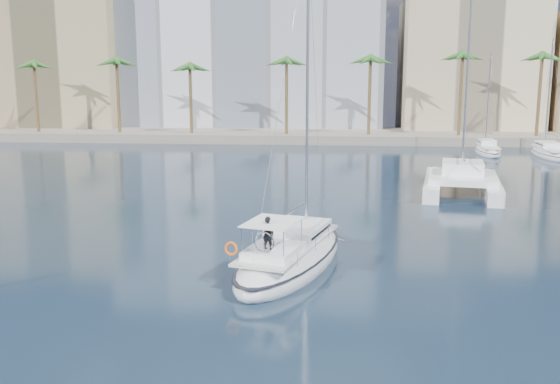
{
  "coord_description": "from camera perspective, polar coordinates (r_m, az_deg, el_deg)",
  "views": [
    {
      "loc": [
        1.85,
        -28.04,
        9.49
      ],
      "look_at": [
        -0.71,
        1.5,
        3.78
      ],
      "focal_mm": 40.0,
      "sensor_mm": 36.0,
      "label": 1
    }
  ],
  "objects": [
    {
      "name": "ground",
      "position": [
        29.66,
        1.12,
        -7.75
      ],
      "size": [
        160.0,
        160.0,
        0.0
      ],
      "primitive_type": "plane",
      "color": "black",
      "rests_on": "ground"
    },
    {
      "name": "quay",
      "position": [
        89.5,
        3.75,
        5.18
      ],
      "size": [
        120.0,
        14.0,
        1.2
      ],
      "primitive_type": "cube",
      "color": "gray",
      "rests_on": "ground"
    },
    {
      "name": "building_modern",
      "position": [
        102.09,
        -2.93,
        13.42
      ],
      "size": [
        42.0,
        16.0,
        28.0
      ],
      "primitive_type": "cube",
      "color": "silver",
      "rests_on": "ground"
    },
    {
      "name": "building_tan_left",
      "position": [
        106.5,
        -19.75,
        11.09
      ],
      "size": [
        22.0,
        14.0,
        22.0
      ],
      "primitive_type": "cube",
      "color": "tan",
      "rests_on": "ground"
    },
    {
      "name": "building_beige",
      "position": [
        100.09,
        16.87,
        10.74
      ],
      "size": [
        20.0,
        14.0,
        20.0
      ],
      "primitive_type": "cube",
      "color": "beige",
      "rests_on": "ground"
    },
    {
      "name": "palm_left",
      "position": [
        92.29,
        -18.25,
        10.86
      ],
      "size": [
        3.6,
        3.6,
        12.3
      ],
      "color": "brown",
      "rests_on": "ground"
    },
    {
      "name": "palm_centre",
      "position": [
        85.07,
        3.78,
        11.41
      ],
      "size": [
        3.6,
        3.6,
        12.3
      ],
      "color": "brown",
      "rests_on": "ground"
    },
    {
      "name": "main_sloop",
      "position": [
        30.97,
        1.0,
        -5.93
      ],
      "size": [
        6.62,
        12.07,
        17.09
      ],
      "rotation": [
        0.0,
        0.0,
        -0.27
      ],
      "color": "white",
      "rests_on": "ground"
    },
    {
      "name": "catamaran",
      "position": [
        51.9,
        16.31,
        1.19
      ],
      "size": [
        7.62,
        12.28,
        16.78
      ],
      "rotation": [
        0.0,
        0.0,
        -0.17
      ],
      "color": "white",
      "rests_on": "ground"
    },
    {
      "name": "seagull",
      "position": [
        33.72,
        5.15,
        -4.39
      ],
      "size": [
        0.92,
        0.4,
        0.17
      ],
      "color": "silver",
      "rests_on": "ground"
    },
    {
      "name": "moored_yacht_a",
      "position": [
        77.79,
        18.43,
        3.34
      ],
      "size": [
        3.37,
        9.52,
        11.9
      ],
      "primitive_type": null,
      "rotation": [
        0.0,
        0.0,
        -0.07
      ],
      "color": "white",
      "rests_on": "ground"
    },
    {
      "name": "moored_yacht_b",
      "position": [
        77.67,
        23.44,
        2.98
      ],
      "size": [
        3.32,
        10.83,
        13.72
      ],
      "primitive_type": null,
      "rotation": [
        0.0,
        0.0,
        -0.02
      ],
      "color": "white",
      "rests_on": "ground"
    }
  ]
}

